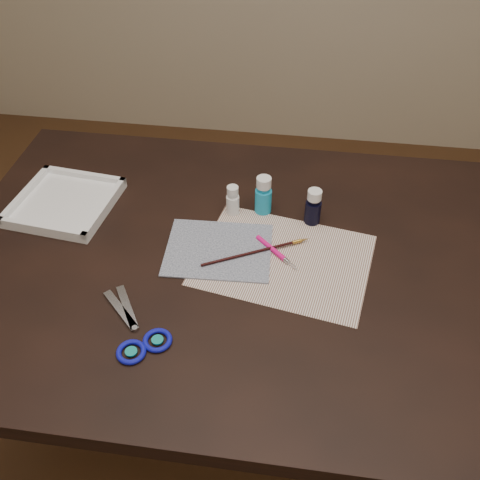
# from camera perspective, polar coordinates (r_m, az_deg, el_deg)

# --- Properties ---
(ground) EXTENTS (3.50, 3.50, 0.02)m
(ground) POSITION_cam_1_polar(r_m,az_deg,el_deg) (1.78, 0.00, -19.54)
(ground) COLOR #422614
(ground) RESTS_ON ground
(table) EXTENTS (1.30, 0.90, 0.75)m
(table) POSITION_cam_1_polar(r_m,az_deg,el_deg) (1.46, 0.00, -12.42)
(table) COLOR black
(table) RESTS_ON ground
(paper) EXTENTS (0.41, 0.34, 0.00)m
(paper) POSITION_cam_1_polar(r_m,az_deg,el_deg) (1.17, 4.70, -2.11)
(paper) COLOR white
(paper) RESTS_ON table
(canvas) EXTENTS (0.24, 0.20, 0.00)m
(canvas) POSITION_cam_1_polar(r_m,az_deg,el_deg) (1.18, -2.30, -1.03)
(canvas) COLOR #101C36
(canvas) RESTS_ON paper
(paint_bottle_white) EXTENTS (0.03, 0.03, 0.08)m
(paint_bottle_white) POSITION_cam_1_polar(r_m,az_deg,el_deg) (1.26, -0.78, 4.28)
(paint_bottle_white) COLOR white
(paint_bottle_white) RESTS_ON table
(paint_bottle_cyan) EXTENTS (0.05, 0.05, 0.10)m
(paint_bottle_cyan) POSITION_cam_1_polar(r_m,az_deg,el_deg) (1.26, 2.51, 4.82)
(paint_bottle_cyan) COLOR #199DCC
(paint_bottle_cyan) RESTS_ON table
(paint_bottle_navy) EXTENTS (0.05, 0.05, 0.09)m
(paint_bottle_navy) POSITION_cam_1_polar(r_m,az_deg,el_deg) (1.24, 7.82, 3.54)
(paint_bottle_navy) COLOR black
(paint_bottle_navy) RESTS_ON table
(paintbrush) EXTENTS (0.23, 0.13, 0.01)m
(paintbrush) POSITION_cam_1_polar(r_m,az_deg,el_deg) (1.17, 1.81, -1.22)
(paintbrush) COLOR black
(paintbrush) RESTS_ON canvas
(craft_knife) EXTENTS (0.11, 0.10, 0.01)m
(craft_knife) POSITION_cam_1_polar(r_m,az_deg,el_deg) (1.17, 4.01, -1.42)
(craft_knife) COLOR #EB0F7B
(craft_knife) RESTS_ON paper
(scissors) EXTENTS (0.23, 0.23, 0.01)m
(scissors) POSITION_cam_1_polar(r_m,az_deg,el_deg) (1.06, -11.96, -8.66)
(scissors) COLOR silver
(scissors) RESTS_ON table
(palette_tray) EXTENTS (0.25, 0.25, 0.03)m
(palette_tray) POSITION_cam_1_polar(r_m,az_deg,el_deg) (1.36, -18.19, 3.88)
(palette_tray) COLOR white
(palette_tray) RESTS_ON table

